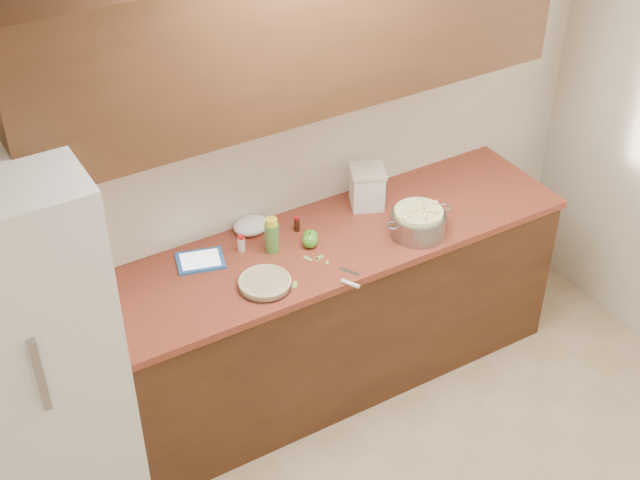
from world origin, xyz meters
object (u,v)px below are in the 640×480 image
pie (265,283)px  colander (418,222)px  flour_canister (367,187)px  tablet (200,261)px

pie → colander: size_ratio=0.68×
colander → pie: bearing=179.0°
pie → flour_canister: flour_canister is taller
pie → tablet: 0.37m
flour_canister → tablet: flour_canister is taller
pie → tablet: bearing=119.0°
flour_canister → tablet: size_ratio=0.89×
pie → flour_canister: (0.77, 0.33, 0.09)m
colander → tablet: 1.07m
colander → tablet: colander is taller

